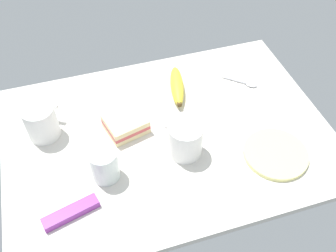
% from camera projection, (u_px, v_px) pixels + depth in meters
% --- Properties ---
extents(tabletop, '(0.90, 0.64, 0.02)m').
position_uv_depth(tabletop, '(168.00, 135.00, 1.07)').
color(tabletop, beige).
rests_on(tabletop, ground).
extents(plate_of_food, '(0.17, 0.17, 0.01)m').
position_uv_depth(plate_of_food, '(276.00, 154.00, 1.01)').
color(plate_of_food, '#EAE58C').
rests_on(plate_of_food, tabletop).
extents(coffee_mug_black, '(0.09, 0.12, 0.10)m').
position_uv_depth(coffee_mug_black, '(185.00, 139.00, 0.98)').
color(coffee_mug_black, white).
rests_on(coffee_mug_black, tabletop).
extents(coffee_mug_milky, '(0.10, 0.11, 0.10)m').
position_uv_depth(coffee_mug_milky, '(41.00, 122.00, 1.02)').
color(coffee_mug_milky, white).
rests_on(coffee_mug_milky, tabletop).
extents(sandwich_main, '(0.13, 0.12, 0.04)m').
position_uv_depth(sandwich_main, '(126.00, 124.00, 1.06)').
color(sandwich_main, beige).
rests_on(sandwich_main, tabletop).
extents(glass_of_milk, '(0.07, 0.07, 0.09)m').
position_uv_depth(glass_of_milk, '(105.00, 166.00, 0.94)').
color(glass_of_milk, silver).
rests_on(glass_of_milk, tabletop).
extents(banana, '(0.08, 0.17, 0.04)m').
position_uv_depth(banana, '(177.00, 86.00, 1.17)').
color(banana, yellow).
rests_on(banana, tabletop).
extents(spoon, '(0.10, 0.08, 0.01)m').
position_uv_depth(spoon, '(245.00, 83.00, 1.20)').
color(spoon, silver).
rests_on(spoon, tabletop).
extents(snack_bar, '(0.14, 0.06, 0.02)m').
position_uv_depth(snack_bar, '(71.00, 213.00, 0.89)').
color(snack_bar, purple).
rests_on(snack_bar, tabletop).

